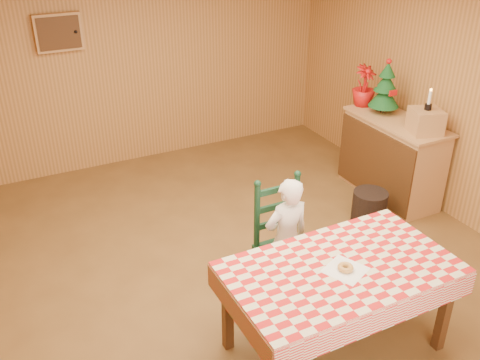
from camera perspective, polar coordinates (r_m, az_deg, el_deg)
name	(u,v)px	position (r m, az deg, el deg)	size (l,w,h in m)	color
ground	(250,282)	(4.94, 1.07, -10.78)	(6.00, 6.00, 0.00)	brown
cabin_walls	(222,70)	(4.51, -1.98, 11.66)	(5.10, 6.05, 2.65)	#AD773E
dining_table	(340,276)	(3.95, 10.61, -9.98)	(1.66, 0.96, 0.77)	#492A13
ladder_chair	(283,241)	(4.58, 4.56, -6.53)	(0.44, 0.40, 1.08)	black
seated_child	(286,239)	(4.51, 4.96, -6.27)	(0.41, 0.27, 1.12)	silver
napkin	(345,270)	(3.87, 11.16, -9.39)	(0.26, 0.26, 0.00)	white
donut	(345,268)	(3.86, 11.19, -9.14)	(0.11, 0.11, 0.04)	#BC8B43
shelf_unit	(391,158)	(6.32, 15.82, 2.26)	(0.54, 1.24, 0.93)	tan
crate	(426,121)	(5.84, 19.19, 5.95)	(0.30, 0.30, 0.25)	tan
christmas_tree	(385,89)	(6.23, 15.25, 9.37)	(0.34, 0.34, 0.62)	#492A13
flower_arrangement	(364,86)	(6.42, 13.11, 9.77)	(0.27, 0.27, 0.47)	#B21110
candle_set	(429,104)	(5.78, 19.48, 7.69)	(0.07, 0.07, 0.22)	black
storage_bin	(369,207)	(5.83, 13.61, -2.87)	(0.36, 0.36, 0.36)	black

